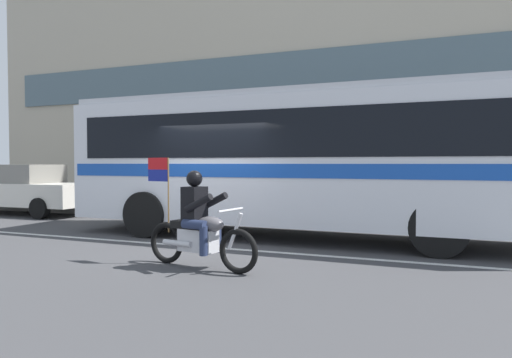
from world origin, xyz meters
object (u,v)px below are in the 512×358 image
(fire_hydrant, at_px, (344,205))
(transit_bus, at_px, (299,154))
(motorcycle_with_rider, at_px, (199,227))
(parked_sedan_curbside, at_px, (24,188))

(fire_hydrant, bearing_deg, transit_bus, -100.03)
(transit_bus, height_order, fire_hydrant, transit_bus)
(motorcycle_with_rider, xyz_separation_m, fire_hydrant, (1.17, 6.26, -0.15))
(transit_bus, distance_m, parked_sedan_curbside, 9.95)
(transit_bus, xyz_separation_m, parked_sedan_curbside, (-9.80, 1.39, -1.03))
(transit_bus, xyz_separation_m, fire_hydrant, (0.49, 2.80, -1.36))
(parked_sedan_curbside, relative_size, fire_hydrant, 6.41)
(motorcycle_with_rider, bearing_deg, fire_hydrant, 79.38)
(parked_sedan_curbside, bearing_deg, motorcycle_with_rider, -27.98)
(parked_sedan_curbside, bearing_deg, fire_hydrant, 7.79)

